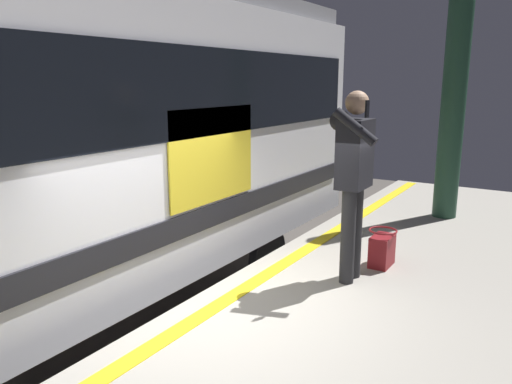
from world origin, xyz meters
The scene contains 6 objects.
safety_line centered at (0.00, 0.30, 1.13)m, with size 12.39×0.16×0.01m, color yellow.
track_rail_near centered at (0.00, -1.15, 0.08)m, with size 16.44×0.08×0.16m, color slate.
track_rail_far centered at (0.00, -2.59, 0.08)m, with size 16.44×0.08×0.16m, color slate.
passenger centered at (-1.10, 1.04, 2.22)m, with size 0.57×0.55×1.83m.
handbag centered at (-1.62, 1.20, 1.31)m, with size 0.32×0.30×0.40m.
station_column centered at (-4.04, 1.33, 2.89)m, with size 0.33×0.33×3.52m, color #1E3F2D.
Camera 1 is at (3.32, 2.72, 3.05)m, focal length 34.94 mm.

